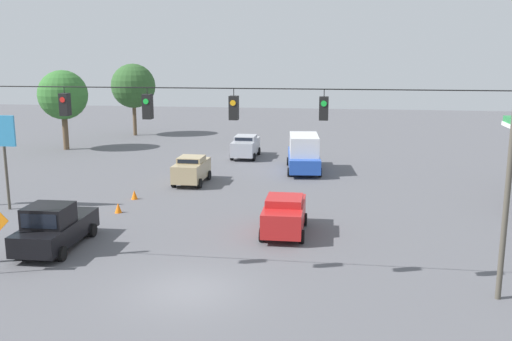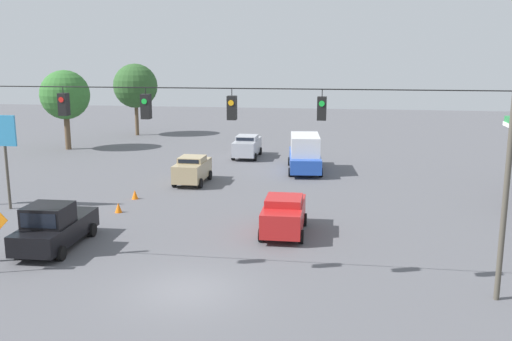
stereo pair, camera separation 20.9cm
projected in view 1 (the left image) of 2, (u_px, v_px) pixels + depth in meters
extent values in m
plane|color=#56565B|center=(189.00, 291.00, 21.11)|extent=(140.00, 140.00, 0.00)
cylinder|color=#4C473D|center=(508.00, 186.00, 19.58)|extent=(0.20, 0.20, 8.31)
cylinder|color=black|center=(190.00, 88.00, 20.45)|extent=(22.33, 0.04, 0.04)
cube|color=black|center=(324.00, 108.00, 19.93)|extent=(0.32, 0.36, 0.82)
cylinder|color=black|center=(324.00, 93.00, 19.82)|extent=(0.03, 0.03, 0.26)
cylinder|color=green|center=(324.00, 104.00, 19.71)|extent=(0.20, 0.02, 0.20)
cube|color=black|center=(234.00, 108.00, 20.37)|extent=(0.32, 0.36, 0.85)
cylinder|color=black|center=(234.00, 92.00, 20.26)|extent=(0.03, 0.03, 0.27)
cylinder|color=orange|center=(233.00, 103.00, 20.15)|extent=(0.20, 0.02, 0.20)
cube|color=black|center=(148.00, 107.00, 20.81)|extent=(0.32, 0.36, 0.91)
cylinder|color=black|center=(147.00, 91.00, 20.69)|extent=(0.03, 0.03, 0.24)
cylinder|color=green|center=(146.00, 101.00, 20.58)|extent=(0.20, 0.02, 0.20)
cube|color=black|center=(65.00, 104.00, 21.24)|extent=(0.32, 0.36, 0.83)
cylinder|color=black|center=(64.00, 90.00, 21.13)|extent=(0.03, 0.03, 0.23)
cylinder|color=red|center=(62.00, 100.00, 21.02)|extent=(0.20, 0.02, 0.20)
cube|color=tan|center=(192.00, 170.00, 38.13)|extent=(1.80, 3.93, 1.15)
cube|color=tan|center=(191.00, 159.00, 37.98)|extent=(1.63, 1.74, 0.36)
cube|color=black|center=(188.00, 162.00, 37.14)|extent=(1.39, 0.04, 0.25)
cylinder|color=black|center=(174.00, 182.00, 37.16)|extent=(0.23, 0.64, 0.64)
cylinder|color=black|center=(200.00, 183.00, 36.89)|extent=(0.23, 0.64, 0.64)
cylinder|color=black|center=(184.00, 174.00, 39.61)|extent=(0.23, 0.64, 0.64)
cylinder|color=black|center=(209.00, 175.00, 39.35)|extent=(0.23, 0.64, 0.64)
cube|color=#234CB2|center=(303.00, 160.00, 42.20)|extent=(2.80, 6.42, 1.00)
cube|color=silver|center=(304.00, 145.00, 41.65)|extent=(2.40, 4.17, 1.41)
cube|color=black|center=(303.00, 140.00, 43.61)|extent=(1.75, 0.19, 0.99)
cylinder|color=black|center=(316.00, 162.00, 44.24)|extent=(0.28, 0.66, 0.64)
cylinder|color=black|center=(288.00, 161.00, 44.33)|extent=(0.28, 0.66, 0.64)
cylinder|color=black|center=(320.00, 172.00, 40.28)|extent=(0.28, 0.66, 0.64)
cylinder|color=black|center=(289.00, 172.00, 40.37)|extent=(0.28, 0.66, 0.64)
cube|color=#A8AAB2|center=(246.00, 147.00, 47.55)|extent=(1.85, 4.38, 1.17)
cube|color=#A8AAB2|center=(246.00, 138.00, 47.39)|extent=(1.68, 1.93, 0.36)
cube|color=black|center=(244.00, 139.00, 46.45)|extent=(1.45, 0.03, 0.25)
cylinder|color=black|center=(232.00, 156.00, 46.43)|extent=(0.23, 0.64, 0.64)
cylinder|color=black|center=(254.00, 157.00, 46.16)|extent=(0.23, 0.64, 0.64)
cylinder|color=black|center=(238.00, 150.00, 49.17)|extent=(0.23, 0.64, 0.64)
cylinder|color=black|center=(259.00, 151.00, 48.91)|extent=(0.23, 0.64, 0.64)
cube|color=black|center=(57.00, 231.00, 25.65)|extent=(2.10, 5.07, 0.90)
cube|color=black|center=(49.00, 215.00, 24.88)|extent=(1.87, 1.85, 0.90)
cube|color=black|center=(39.00, 221.00, 23.99)|extent=(1.59, 0.06, 0.63)
cylinder|color=black|center=(18.00, 252.00, 24.27)|extent=(0.23, 0.64, 0.64)
cylinder|color=black|center=(62.00, 254.00, 24.04)|extent=(0.23, 0.64, 0.64)
cylinder|color=black|center=(53.00, 229.00, 27.44)|extent=(0.23, 0.64, 0.64)
cylinder|color=black|center=(93.00, 230.00, 27.22)|extent=(0.23, 0.64, 0.64)
cube|color=red|center=(284.00, 215.00, 27.62)|extent=(1.90, 4.30, 1.15)
cube|color=red|center=(284.00, 200.00, 27.47)|extent=(1.73, 1.90, 0.36)
cube|color=black|center=(286.00, 196.00, 28.39)|extent=(1.49, 0.03, 0.25)
cylinder|color=black|center=(305.00, 219.00, 28.97)|extent=(0.22, 0.64, 0.64)
cylinder|color=black|center=(268.00, 218.00, 29.21)|extent=(0.22, 0.64, 0.64)
cylinder|color=black|center=(302.00, 237.00, 26.27)|extent=(0.22, 0.64, 0.64)
cylinder|color=black|center=(262.00, 235.00, 26.51)|extent=(0.22, 0.64, 0.64)
cone|color=orange|center=(63.00, 247.00, 25.03)|extent=(0.39, 0.39, 0.55)
cone|color=orange|center=(88.00, 227.00, 27.91)|extent=(0.39, 0.39, 0.55)
cone|color=orange|center=(118.00, 208.00, 31.27)|extent=(0.39, 0.39, 0.55)
cone|color=orange|center=(134.00, 195.00, 34.15)|extent=(0.39, 0.39, 0.55)
cylinder|color=#4C473D|center=(7.00, 178.00, 31.67)|extent=(0.16, 0.16, 3.59)
cylinder|color=brown|center=(135.00, 117.00, 59.99)|extent=(0.38, 0.38, 3.93)
sphere|color=#2D5628|center=(133.00, 86.00, 59.33)|extent=(4.58, 4.58, 4.58)
cylinder|color=brown|center=(65.00, 129.00, 51.25)|extent=(0.51, 0.51, 3.72)
sphere|color=#336B2D|center=(63.00, 95.00, 50.62)|extent=(4.37, 4.37, 4.37)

